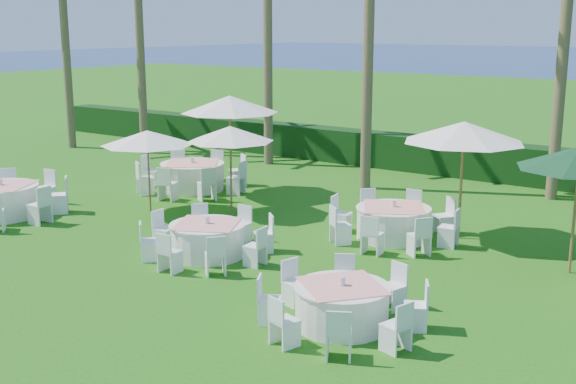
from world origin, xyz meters
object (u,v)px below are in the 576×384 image
at_px(banquet_table_a, 1,200).
at_px(banquet_table_d, 193,176).
at_px(umbrella_d, 464,132).
at_px(umbrella_b, 230,134).
at_px(umbrella_c, 230,104).
at_px(banquet_table_f, 393,222).
at_px(umbrella_a, 147,138).
at_px(banquet_table_b, 208,239).
at_px(banquet_table_c, 342,305).

height_order(banquet_table_a, banquet_table_d, banquet_table_d).
height_order(banquet_table_a, umbrella_d, umbrella_d).
distance_m(umbrella_b, umbrella_d, 6.07).
xyz_separation_m(banquet_table_a, umbrella_c, (3.23, 5.55, 2.22)).
relative_size(umbrella_b, umbrella_c, 0.80).
bearing_deg(banquet_table_f, umbrella_a, -167.11).
xyz_separation_m(banquet_table_a, banquet_table_f, (9.37, 4.04, -0.04)).
xyz_separation_m(banquet_table_b, umbrella_d, (3.96, 4.42, 2.14)).
relative_size(banquet_table_a, banquet_table_f, 1.09).
bearing_deg(banquet_table_b, banquet_table_c, -19.99).
xyz_separation_m(banquet_table_a, umbrella_a, (2.87, 2.55, 1.57)).
bearing_deg(umbrella_c, umbrella_b, -50.48).
bearing_deg(banquet_table_c, umbrella_b, 142.71).
distance_m(umbrella_a, umbrella_b, 2.19).
bearing_deg(umbrella_d, banquet_table_a, -154.90).
distance_m(banquet_table_c, umbrella_b, 8.11).
height_order(banquet_table_c, banquet_table_d, banquet_table_d).
xyz_separation_m(banquet_table_d, umbrella_d, (8.63, -0.24, 2.08)).
bearing_deg(banquet_table_d, umbrella_c, 15.25).
xyz_separation_m(banquet_table_d, umbrella_a, (0.88, -2.66, 1.57)).
xyz_separation_m(banquet_table_b, umbrella_a, (-3.79, 2.00, 1.64)).
height_order(banquet_table_f, umbrella_b, umbrella_b).
height_order(banquet_table_a, umbrella_c, umbrella_c).
bearing_deg(umbrella_d, umbrella_b, -168.65).
bearing_deg(banquet_table_c, banquet_table_d, 145.29).
bearing_deg(umbrella_d, umbrella_c, 175.56).
bearing_deg(umbrella_a, banquet_table_d, 108.35).
bearing_deg(banquet_table_c, umbrella_a, 156.24).
bearing_deg(umbrella_c, banquet_table_b, -55.47).
bearing_deg(umbrella_c, banquet_table_c, -40.24).
bearing_deg(banquet_table_f, banquet_table_b, -127.88).
xyz_separation_m(banquet_table_f, umbrella_d, (1.25, 0.93, 2.12)).
height_order(umbrella_a, umbrella_d, umbrella_d).
relative_size(banquet_table_f, umbrella_b, 1.32).
height_order(banquet_table_b, umbrella_b, umbrella_b).
bearing_deg(umbrella_a, banquet_table_c, -23.76).
bearing_deg(umbrella_b, banquet_table_f, 3.14).
bearing_deg(banquet_table_b, umbrella_a, 152.19).
bearing_deg(banquet_table_d, banquet_table_c, -34.71).
xyz_separation_m(banquet_table_a, banquet_table_b, (6.66, 0.56, -0.06)).
height_order(banquet_table_d, banquet_table_f, banquet_table_d).
bearing_deg(banquet_table_b, umbrella_c, 124.53).
height_order(banquet_table_b, banquet_table_c, banquet_table_b).
bearing_deg(banquet_table_a, banquet_table_f, 23.32).
distance_m(banquet_table_f, umbrella_a, 6.86).
bearing_deg(umbrella_c, banquet_table_d, -164.75).
bearing_deg(banquet_table_f, umbrella_b, -176.86).
distance_m(umbrella_a, umbrella_d, 8.13).
relative_size(banquet_table_d, banquet_table_f, 1.10).
bearing_deg(banquet_table_b, umbrella_b, 121.51).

